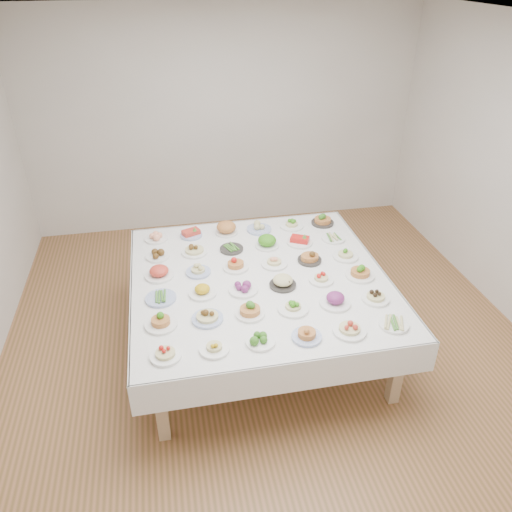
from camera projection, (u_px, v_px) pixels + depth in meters
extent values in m
plane|color=#9B6440|center=(265.00, 332.00, 4.96)|extent=(5.00, 5.00, 0.00)
cube|color=silver|center=(268.00, 23.00, 3.52)|extent=(5.00, 5.00, 0.02)
cube|color=silver|center=(224.00, 122.00, 6.34)|extent=(5.00, 0.02, 2.80)
cube|color=silver|center=(391.00, 446.00, 2.13)|extent=(5.00, 0.02, 2.80)
cube|color=white|center=(259.00, 280.00, 4.46)|extent=(2.24, 2.24, 0.06)
cube|color=white|center=(239.00, 232.00, 5.46)|extent=(2.26, 0.01, 0.28)
cube|color=white|center=(291.00, 378.00, 3.57)|extent=(2.26, 0.02, 0.28)
cube|color=white|center=(376.00, 276.00, 4.70)|extent=(0.02, 2.26, 0.28)
cube|color=white|center=(133.00, 304.00, 4.32)|extent=(0.02, 2.26, 0.28)
cube|color=tan|center=(161.00, 405.00, 3.70)|extent=(0.09, 0.09, 0.69)
cube|color=tan|center=(397.00, 369.00, 4.02)|extent=(0.09, 0.09, 0.69)
cube|color=tan|center=(154.00, 271.00, 5.28)|extent=(0.09, 0.09, 0.69)
cube|color=tan|center=(324.00, 253.00, 5.60)|extent=(0.09, 0.09, 0.69)
cylinder|color=white|center=(166.00, 356.00, 3.55)|extent=(0.23, 0.23, 0.02)
cylinder|color=white|center=(214.00, 349.00, 3.61)|extent=(0.22, 0.22, 0.02)
cylinder|color=white|center=(260.00, 342.00, 3.68)|extent=(0.22, 0.22, 0.02)
cylinder|color=#4C66B2|center=(307.00, 337.00, 3.72)|extent=(0.22, 0.22, 0.02)
cylinder|color=white|center=(349.00, 331.00, 3.78)|extent=(0.25, 0.25, 0.02)
cylinder|color=white|center=(394.00, 325.00, 3.85)|extent=(0.23, 0.23, 0.02)
cylinder|color=white|center=(161.00, 325.00, 3.85)|extent=(0.25, 0.25, 0.02)
cylinder|color=#4C66B2|center=(208.00, 319.00, 3.91)|extent=(0.24, 0.24, 0.02)
cylinder|color=white|center=(250.00, 314.00, 3.97)|extent=(0.23, 0.23, 0.02)
cylinder|color=white|center=(293.00, 309.00, 4.02)|extent=(0.25, 0.25, 0.02)
cylinder|color=white|center=(335.00, 303.00, 4.09)|extent=(0.25, 0.25, 0.02)
cylinder|color=white|center=(375.00, 299.00, 4.14)|extent=(0.22, 0.22, 0.02)
cylinder|color=#4C66B2|center=(161.00, 299.00, 4.14)|extent=(0.25, 0.25, 0.02)
cylinder|color=white|center=(203.00, 293.00, 4.21)|extent=(0.23, 0.23, 0.02)
cylinder|color=white|center=(243.00, 290.00, 4.25)|extent=(0.25, 0.25, 0.02)
cylinder|color=#2D2A28|center=(283.00, 285.00, 4.31)|extent=(0.23, 0.23, 0.02)
cylinder|color=white|center=(321.00, 280.00, 4.38)|extent=(0.21, 0.21, 0.02)
cylinder|color=white|center=(360.00, 276.00, 4.44)|extent=(0.25, 0.25, 0.02)
cylinder|color=white|center=(160.00, 276.00, 4.44)|extent=(0.25, 0.25, 0.02)
cylinder|color=#4C66B2|center=(198.00, 272.00, 4.49)|extent=(0.22, 0.22, 0.02)
cylinder|color=white|center=(236.00, 268.00, 4.56)|extent=(0.23, 0.23, 0.02)
cylinder|color=white|center=(274.00, 264.00, 4.61)|extent=(0.24, 0.24, 0.02)
cylinder|color=#2D2A28|center=(310.00, 260.00, 4.67)|extent=(0.22, 0.22, 0.02)
cylinder|color=white|center=(345.00, 257.00, 4.72)|extent=(0.24, 0.24, 0.02)
cylinder|color=white|center=(158.00, 257.00, 4.72)|extent=(0.22, 0.22, 0.02)
cylinder|color=white|center=(195.00, 252.00, 4.79)|extent=(0.24, 0.24, 0.02)
cylinder|color=#2D2A28|center=(232.00, 249.00, 4.84)|extent=(0.22, 0.22, 0.02)
cylinder|color=white|center=(267.00, 246.00, 4.90)|extent=(0.23, 0.23, 0.02)
cylinder|color=white|center=(300.00, 243.00, 4.96)|extent=(0.25, 0.25, 0.02)
cylinder|color=white|center=(333.00, 239.00, 5.02)|extent=(0.23, 0.23, 0.02)
cylinder|color=white|center=(156.00, 239.00, 5.02)|extent=(0.23, 0.23, 0.02)
cylinder|color=#4C66B2|center=(191.00, 235.00, 5.09)|extent=(0.22, 0.22, 0.02)
cylinder|color=white|center=(226.00, 233.00, 5.14)|extent=(0.22, 0.22, 0.02)
cylinder|color=#4C66B2|center=(259.00, 230.00, 5.19)|extent=(0.25, 0.25, 0.02)
cylinder|color=white|center=(292.00, 226.00, 5.26)|extent=(0.24, 0.24, 0.02)
cylinder|color=#2D2A28|center=(322.00, 223.00, 5.32)|extent=(0.23, 0.23, 0.02)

